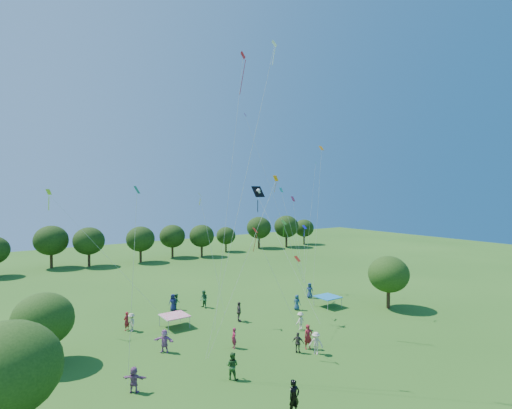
% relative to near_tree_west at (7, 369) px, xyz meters
% --- Properties ---
extents(near_tree_west, '(4.84, 4.84, 6.07)m').
position_rel_near_tree_west_xyz_m(near_tree_west, '(0.00, 0.00, 0.00)').
color(near_tree_west, '#422B19').
rests_on(near_tree_west, ground).
extents(near_tree_north, '(4.11, 4.11, 5.01)m').
position_rel_near_tree_west_xyz_m(near_tree_north, '(2.62, 9.50, -0.73)').
color(near_tree_north, '#422B19').
rests_on(near_tree_north, ground).
extents(near_tree_east, '(4.13, 4.13, 5.39)m').
position_rel_near_tree_west_xyz_m(near_tree_east, '(33.51, 4.07, -0.37)').
color(near_tree_east, '#422B19').
rests_on(near_tree_east, ground).
extents(treeline, '(88.01, 8.77, 6.77)m').
position_rel_near_tree_west_xyz_m(treeline, '(15.50, 45.99, 0.20)').
color(treeline, '#422B19').
rests_on(treeline, ground).
extents(tent_red_stripe, '(2.20, 2.20, 1.10)m').
position_rel_near_tree_west_xyz_m(tent_red_stripe, '(13.15, 11.34, -2.85)').
color(tent_red_stripe, '#BD1637').
rests_on(tent_red_stripe, ground).
extents(tent_blue, '(2.20, 2.20, 1.10)m').
position_rel_near_tree_west_xyz_m(tent_blue, '(28.75, 8.00, -2.85)').
color(tent_blue, '#1A6EA9').
rests_on(tent_blue, ground).
extents(man_in_black, '(0.72, 0.47, 1.88)m').
position_rel_near_tree_west_xyz_m(man_in_black, '(12.87, -5.25, -2.95)').
color(man_in_black, black).
rests_on(man_in_black, ground).
extents(crowd_person_0, '(0.90, 0.91, 1.68)m').
position_rel_near_tree_west_xyz_m(crowd_person_0, '(15.01, 16.03, -3.05)').
color(crowd_person_0, navy).
rests_on(crowd_person_0, ground).
extents(crowd_person_1, '(0.71, 0.65, 1.61)m').
position_rel_near_tree_west_xyz_m(crowd_person_1, '(9.44, 13.02, -3.09)').
color(crowd_person_1, maroon).
rests_on(crowd_person_1, ground).
extents(crowd_person_2, '(0.61, 0.95, 1.80)m').
position_rel_near_tree_west_xyz_m(crowd_person_2, '(18.02, 15.09, -2.99)').
color(crowd_person_2, '#285E37').
rests_on(crowd_person_2, ground).
extents(crowd_person_3, '(1.04, 0.55, 1.53)m').
position_rel_near_tree_west_xyz_m(crowd_person_3, '(21.88, 4.48, -3.12)').
color(crowd_person_3, '#C0B89A').
rests_on(crowd_person_3, ground).
extents(crowd_person_4, '(0.84, 0.97, 1.53)m').
position_rel_near_tree_west_xyz_m(crowd_person_4, '(18.44, 0.83, -3.12)').
color(crowd_person_4, '#413C34').
rests_on(crowd_person_4, ground).
extents(crowd_person_5, '(1.46, 1.32, 1.56)m').
position_rel_near_tree_west_xyz_m(crowd_person_5, '(6.53, 2.05, -3.11)').
color(crowd_person_5, '#854D81').
rests_on(crowd_person_5, ground).
extents(crowd_person_6, '(0.69, 0.87, 1.55)m').
position_rel_near_tree_west_xyz_m(crowd_person_6, '(25.40, 9.00, -3.12)').
color(crowd_person_6, navy).
rests_on(crowd_person_6, ground).
extents(crowd_person_7, '(0.49, 0.65, 1.57)m').
position_rel_near_tree_west_xyz_m(crowd_person_7, '(14.98, 4.33, -3.11)').
color(crowd_person_7, maroon).
rests_on(crowd_person_7, ground).
extents(crowd_person_8, '(0.59, 0.88, 1.62)m').
position_rel_near_tree_west_xyz_m(crowd_person_8, '(15.47, 16.16, -3.08)').
color(crowd_person_8, '#296135').
rests_on(crowd_person_8, ground).
extents(crowd_person_9, '(0.99, 1.16, 1.65)m').
position_rel_near_tree_west_xyz_m(crowd_person_9, '(19.37, -0.11, -3.07)').
color(crowd_person_9, beige).
rests_on(crowd_person_9, ground).
extents(crowd_person_10, '(0.88, 1.18, 1.83)m').
position_rel_near_tree_west_xyz_m(crowd_person_10, '(18.66, 9.36, -2.98)').
color(crowd_person_10, '#453B37').
rests_on(crowd_person_10, ground).
extents(crowd_person_11, '(1.49, 1.57, 1.71)m').
position_rel_near_tree_west_xyz_m(crowd_person_11, '(10.31, 6.66, -3.04)').
color(crowd_person_11, '#A560A2').
rests_on(crowd_person_11, ground).
extents(crowd_person_12, '(0.88, 0.95, 1.71)m').
position_rel_near_tree_west_xyz_m(crowd_person_12, '(29.55, 11.61, -3.03)').
color(crowd_person_12, navy).
rests_on(crowd_person_12, ground).
extents(crowd_person_13, '(0.78, 0.60, 1.86)m').
position_rel_near_tree_west_xyz_m(crowd_person_13, '(19.57, 0.96, -2.96)').
color(crowd_person_13, maroon).
rests_on(crowd_person_13, ground).
extents(crowd_person_14, '(0.88, 0.96, 1.74)m').
position_rel_near_tree_west_xyz_m(crowd_person_14, '(12.24, 0.12, -3.02)').
color(crowd_person_14, '#295625').
rests_on(crowd_person_14, ground).
extents(crowd_person_15, '(0.50, 1.04, 1.56)m').
position_rel_near_tree_west_xyz_m(crowd_person_15, '(9.70, 12.52, -3.11)').
color(crowd_person_15, '#BAB194').
rests_on(crowd_person_15, ground).
extents(pirate_kite, '(1.63, 7.75, 11.22)m').
position_rel_near_tree_west_xyz_m(pirate_kite, '(20.63, 8.88, 7.94)').
color(pirate_kite, black).
extents(red_high_kite, '(4.79, 3.20, 22.93)m').
position_rel_near_tree_west_xyz_m(red_high_kite, '(17.48, 7.63, 15.29)').
color(red_high_kite, red).
extents(small_kite_0, '(2.25, 0.74, 4.54)m').
position_rel_near_tree_west_xyz_m(small_kite_0, '(24.17, 7.39, 1.38)').
color(small_kite_0, red).
extents(small_kite_1, '(4.06, 2.26, 11.80)m').
position_rel_near_tree_west_xyz_m(small_kite_1, '(14.00, -0.40, 6.10)').
color(small_kite_1, orange).
extents(small_kite_2, '(8.27, 5.04, 10.94)m').
position_rel_near_tree_west_xyz_m(small_kite_2, '(5.59, 15.57, 5.87)').
color(small_kite_2, '#D0FD16').
extents(small_kite_3, '(3.25, 0.69, 7.49)m').
position_rel_near_tree_west_xyz_m(small_kite_3, '(27.38, 13.19, 3.79)').
color(small_kite_3, '#2D7F17').
extents(small_kite_4, '(1.35, 3.56, 11.19)m').
position_rel_near_tree_west_xyz_m(small_kite_4, '(29.29, 15.75, 6.59)').
color(small_kite_4, '#157DD8').
extents(small_kite_5, '(5.47, 4.76, 19.88)m').
position_rel_near_tree_west_xyz_m(small_kite_5, '(26.70, 16.43, 10.69)').
color(small_kite_5, purple).
extents(small_kite_6, '(4.33, 2.12, 20.46)m').
position_rel_near_tree_west_xyz_m(small_kite_6, '(13.79, -0.20, 11.82)').
color(small_kite_6, white).
extents(small_kite_7, '(2.13, 0.45, 14.24)m').
position_rel_near_tree_west_xyz_m(small_kite_7, '(31.43, 13.30, 7.16)').
color(small_kite_7, '#0CBEB2').
extents(small_kite_8, '(3.56, 1.31, 8.05)m').
position_rel_near_tree_west_xyz_m(small_kite_8, '(16.35, 2.40, 3.71)').
color(small_kite_8, red).
extents(small_kite_9, '(1.17, 0.50, 15.23)m').
position_rel_near_tree_west_xyz_m(small_kite_9, '(26.86, 7.37, 9.04)').
color(small_kite_9, orange).
extents(small_kite_10, '(1.14, 3.27, 10.62)m').
position_rel_near_tree_west_xyz_m(small_kite_10, '(15.88, 10.84, 5.93)').
color(small_kite_10, yellow).
extents(small_kite_11, '(0.58, 1.17, 11.06)m').
position_rel_near_tree_west_xyz_m(small_kite_11, '(5.99, -0.04, 5.83)').
color(small_kite_11, '#188443').
extents(small_kite_12, '(0.92, 0.92, 6.68)m').
position_rel_near_tree_west_xyz_m(small_kite_12, '(30.82, 13.94, 3.05)').
color(small_kite_12, '#1816E4').
extents(small_kite_13, '(0.52, 2.26, 10.12)m').
position_rel_near_tree_west_xyz_m(small_kite_13, '(30.21, 15.10, 6.01)').
color(small_kite_13, '#961985').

